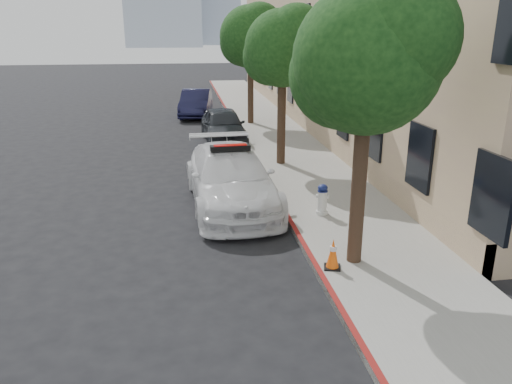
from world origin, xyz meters
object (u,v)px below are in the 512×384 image
at_px(parked_car_far, 196,103).
at_px(parked_car_mid, 223,125).
at_px(police_car, 231,178).
at_px(traffic_cone, 333,254).
at_px(fire_hydrant, 322,200).

bearing_deg(parked_car_far, parked_car_mid, -74.63).
bearing_deg(parked_car_mid, parked_car_far, 95.58).
bearing_deg(parked_car_mid, police_car, -95.68).
relative_size(parked_car_mid, traffic_cone, 6.78).
xyz_separation_m(police_car, traffic_cone, (1.63, -4.47, -0.34)).
height_order(parked_car_far, traffic_cone, parked_car_far).
bearing_deg(parked_car_far, traffic_cone, -76.39).
height_order(police_car, parked_car_mid, police_car).
distance_m(police_car, parked_car_mid, 8.23).
xyz_separation_m(police_car, parked_car_mid, (0.48, 8.21, -0.07)).
height_order(fire_hydrant, traffic_cone, fire_hydrant).
bearing_deg(traffic_cone, police_car, 110.06).
bearing_deg(parked_car_far, police_car, -80.74).
bearing_deg(parked_car_mid, traffic_cone, -87.15).
xyz_separation_m(fire_hydrant, traffic_cone, (-0.62, -3.02, -0.08)).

